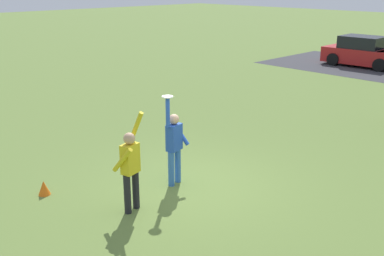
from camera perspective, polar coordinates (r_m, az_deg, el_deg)
name	(u,v)px	position (r m, az deg, el deg)	size (l,w,h in m)	color
ground_plane	(191,185)	(10.41, -0.08, -7.19)	(120.00, 120.00, 0.00)	olive
person_catcher	(174,143)	(10.14, -2.24, -1.89)	(0.49, 0.58, 2.08)	#3366B7
person_defender	(130,165)	(9.03, -7.69, -4.63)	(0.53, 0.61, 2.04)	black
frisbee_disc	(167,97)	(9.64, -3.08, 3.94)	(0.24, 0.24, 0.02)	white
parked_car_red	(363,53)	(26.40, 20.58, 8.81)	(4.16, 2.15, 1.59)	red
field_cone_orange	(44,188)	(10.43, -18.00, -7.12)	(0.26, 0.26, 0.32)	orange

